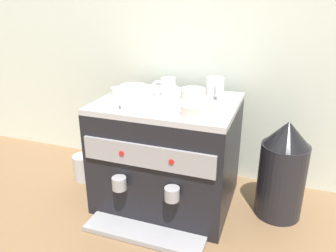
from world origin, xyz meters
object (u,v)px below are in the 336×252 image
Objects in this scene: milk_pitcher at (84,167)px; ceramic_bowl_2 at (133,90)px; espresso_machine at (168,153)px; ceramic_cup_2 at (170,94)px; ceramic_bowl_1 at (193,94)px; coffee_grinder at (282,170)px; ceramic_cup_0 at (119,97)px; ceramic_cup_3 at (215,87)px; ceramic_bowl_0 at (197,110)px; ceramic_cup_1 at (167,87)px.

ceramic_bowl_2 is at bearing 4.56° from milk_pitcher.
ceramic_bowl_2 is (-0.18, 0.05, 0.26)m from espresso_machine.
ceramic_bowl_1 is (0.07, 0.07, -0.01)m from ceramic_cup_2.
ceramic_bowl_2 is 0.71m from coffee_grinder.
espresso_machine is 0.34m from ceramic_cup_0.
ceramic_cup_3 reaches higher than ceramic_bowl_0.
ceramic_bowl_1 is at bearing 36.90° from ceramic_cup_0.
ceramic_cup_2 is 0.65m from milk_pitcher.
ceramic_bowl_2 reaches higher than milk_pitcher.
ceramic_cup_1 is at bearing 6.47° from ceramic_bowl_2.
milk_pitcher is at bearing 154.83° from ceramic_cup_0.
coffee_grinder is at bearing -13.92° from ceramic_cup_3.
ceramic_cup_2 is at bearing 32.68° from ceramic_cup_0.
ceramic_cup_3 is at bearing 166.08° from coffee_grinder.
ceramic_cup_3 is at bearing 40.11° from ceramic_bowl_1.
ceramic_cup_3 reaches higher than coffee_grinder.
ceramic_cup_3 is at bearing 42.64° from ceramic_cup_2.
ceramic_bowl_0 is 0.21m from ceramic_bowl_1.
espresso_machine is at bearing -141.34° from ceramic_cup_3.
milk_pitcher is (-0.30, 0.14, -0.44)m from ceramic_cup_0.
ceramic_bowl_1 is at bearing 178.37° from coffee_grinder.
ceramic_bowl_0 is (0.14, -0.12, -0.01)m from ceramic_cup_2.
ceramic_cup_1 is at bearing 111.54° from espresso_machine.
ceramic_bowl_2 is (-0.34, -0.09, -0.02)m from ceramic_cup_3.
ceramic_cup_2 is at bearing -15.90° from ceramic_bowl_2.
ceramic_bowl_0 is at bearing -13.84° from milk_pitcher.
espresso_machine is 5.66× the size of ceramic_cup_2.
ceramic_bowl_1 is 0.24× the size of coffee_grinder.
ceramic_bowl_0 is (0.31, -0.01, -0.02)m from ceramic_cup_0.
ceramic_bowl_1 is at bearing 45.11° from ceramic_cup_2.
ceramic_bowl_1 is at bearing 4.46° from milk_pitcher.
ceramic_cup_2 is 0.19m from ceramic_bowl_0.
espresso_machine is at bearing -68.46° from ceramic_cup_1.
ceramic_bowl_0 is 1.12× the size of ceramic_bowl_1.
milk_pitcher is at bearing -174.77° from ceramic_cup_1.
espresso_machine is at bearing 140.74° from ceramic_bowl_0.
espresso_machine is 0.27m from ceramic_cup_2.
coffee_grinder is at bearing 7.76° from ceramic_cup_2.
ceramic_bowl_0 reaches higher than milk_pitcher.
ceramic_cup_2 reaches higher than espresso_machine.
ceramic_cup_0 is 0.17m from ceramic_bowl_2.
ceramic_cup_3 is 0.44m from coffee_grinder.
ceramic_bowl_0 reaches higher than coffee_grinder.
espresso_machine is 4.90× the size of ceramic_bowl_0.
ceramic_cup_0 is (-0.16, -0.12, 0.27)m from espresso_machine.
ceramic_cup_1 is 0.11m from ceramic_bowl_1.
ceramic_cup_3 is at bearing 19.82° from ceramic_cup_1.
ceramic_cup_0 is at bearing -143.10° from ceramic_bowl_1.
espresso_machine is at bearing -142.70° from ceramic_bowl_1.
milk_pitcher is (-0.63, -0.11, -0.45)m from ceramic_cup_3.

